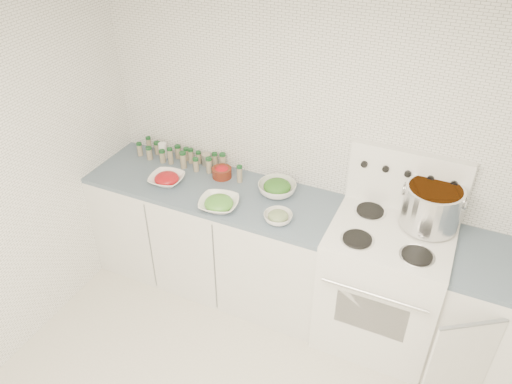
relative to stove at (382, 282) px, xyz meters
name	(u,v)px	position (x,y,z in m)	size (l,w,h in m)	color
room_walls	(238,249)	(-0.48, -1.19, 1.06)	(3.54, 3.04, 2.52)	white
counter_left	(214,235)	(-1.30, 0.00, -0.05)	(1.85, 0.62, 0.90)	white
stove	(382,282)	(0.00, 0.00, 0.00)	(0.76, 0.70, 1.36)	white
counter_right	(512,326)	(0.82, 0.00, -0.05)	(0.89, 0.85, 0.90)	white
stock_pot	(432,205)	(0.19, 0.15, 0.60)	(0.38, 0.36, 0.27)	silver
bowl_tomato	(167,179)	(-1.62, -0.08, 0.44)	(0.27, 0.27, 0.08)	white
bowl_snowpea	(219,203)	(-1.13, -0.20, 0.44)	(0.31, 0.31, 0.09)	white
bowl_broccoli	(277,188)	(-0.84, 0.13, 0.45)	(0.30, 0.30, 0.11)	white
bowl_zucchini	(278,217)	(-0.71, -0.16, 0.44)	(0.23, 0.23, 0.08)	white
bowl_pepper	(222,172)	(-1.30, 0.16, 0.45)	(0.15, 0.15, 0.09)	#5B1D0F
salt_canister	(163,151)	(-1.84, 0.21, 0.47)	(0.06, 0.06, 0.13)	white
tin_can	(206,159)	(-1.49, 0.26, 0.45)	(0.07, 0.07, 0.09)	#AFA794
spice_cluster	(185,157)	(-1.64, 0.21, 0.46)	(0.93, 0.16, 0.14)	gray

